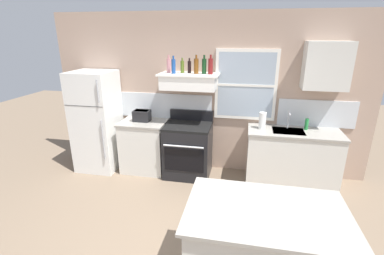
# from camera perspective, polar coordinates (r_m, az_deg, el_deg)

# --- Properties ---
(ground_plane) EXTENTS (16.00, 16.00, 0.00)m
(ground_plane) POSITION_cam_1_polar(r_m,az_deg,el_deg) (3.41, -3.44, -24.67)
(ground_plane) COLOR #7A6651
(back_wall) EXTENTS (5.40, 0.11, 2.70)m
(back_wall) POSITION_cam_1_polar(r_m,az_deg,el_deg) (4.76, 3.40, 6.76)
(back_wall) COLOR tan
(back_wall) RESTS_ON ground_plane
(refrigerator) EXTENTS (0.70, 0.72, 1.75)m
(refrigerator) POSITION_cam_1_polar(r_m,az_deg,el_deg) (5.16, -19.12, 1.22)
(refrigerator) COLOR white
(refrigerator) RESTS_ON ground_plane
(counter_left_of_stove) EXTENTS (0.79, 0.63, 0.91)m
(counter_left_of_stove) POSITION_cam_1_polar(r_m,az_deg,el_deg) (4.99, -9.75, -3.71)
(counter_left_of_stove) COLOR silver
(counter_left_of_stove) RESTS_ON ground_plane
(toaster) EXTENTS (0.30, 0.20, 0.19)m
(toaster) POSITION_cam_1_polar(r_m,az_deg,el_deg) (4.84, -10.35, 2.47)
(toaster) COLOR black
(toaster) RESTS_ON counter_left_of_stove
(stove_range) EXTENTS (0.76, 0.69, 1.09)m
(stove_range) POSITION_cam_1_polar(r_m,az_deg,el_deg) (4.74, -0.80, -4.58)
(stove_range) COLOR black
(stove_range) RESTS_ON ground_plane
(range_hood_shelf) EXTENTS (0.96, 0.52, 0.24)m
(range_hood_shelf) POSITION_cam_1_polar(r_m,az_deg,el_deg) (4.50, -0.61, 9.59)
(range_hood_shelf) COLOR white
(bottle_rose_pink) EXTENTS (0.07, 0.07, 0.28)m
(bottle_rose_pink) POSITION_cam_1_polar(r_m,az_deg,el_deg) (4.59, -4.83, 12.74)
(bottle_rose_pink) COLOR #C67F84
(bottle_rose_pink) RESTS_ON range_hood_shelf
(bottle_blue_liqueur) EXTENTS (0.07, 0.07, 0.28)m
(bottle_blue_liqueur) POSITION_cam_1_polar(r_m,az_deg,el_deg) (4.46, -3.84, 12.57)
(bottle_blue_liqueur) COLOR #1E478C
(bottle_blue_liqueur) RESTS_ON range_hood_shelf
(bottle_olive_oil_square) EXTENTS (0.06, 0.06, 0.24)m
(bottle_olive_oil_square) POSITION_cam_1_polar(r_m,az_deg,el_deg) (4.53, -2.01, 12.49)
(bottle_olive_oil_square) COLOR #4C601E
(bottle_olive_oil_square) RESTS_ON range_hood_shelf
(bottle_balsamic_dark) EXTENTS (0.06, 0.06, 0.24)m
(bottle_balsamic_dark) POSITION_cam_1_polar(r_m,az_deg,el_deg) (4.51, -0.55, 12.46)
(bottle_balsamic_dark) COLOR black
(bottle_balsamic_dark) RESTS_ON range_hood_shelf
(bottle_amber_wine) EXTENTS (0.07, 0.07, 0.29)m
(bottle_amber_wine) POSITION_cam_1_polar(r_m,az_deg,el_deg) (4.44, 0.89, 12.65)
(bottle_amber_wine) COLOR brown
(bottle_amber_wine) RESTS_ON range_hood_shelf
(bottle_dark_green_wine) EXTENTS (0.07, 0.07, 0.29)m
(bottle_dark_green_wine) POSITION_cam_1_polar(r_m,az_deg,el_deg) (4.43, 2.54, 12.61)
(bottle_dark_green_wine) COLOR #143819
(bottle_dark_green_wine) RESTS_ON range_hood_shelf
(bottle_red_label_wine) EXTENTS (0.07, 0.07, 0.30)m
(bottle_red_label_wine) POSITION_cam_1_polar(r_m,az_deg,el_deg) (4.39, 3.86, 12.58)
(bottle_red_label_wine) COLOR maroon
(bottle_red_label_wine) RESTS_ON range_hood_shelf
(counter_right_with_sink) EXTENTS (1.43, 0.63, 0.91)m
(counter_right_with_sink) POSITION_cam_1_polar(r_m,az_deg,el_deg) (4.75, 19.90, -5.81)
(counter_right_with_sink) COLOR silver
(counter_right_with_sink) RESTS_ON ground_plane
(sink_faucet) EXTENTS (0.03, 0.17, 0.28)m
(sink_faucet) POSITION_cam_1_polar(r_m,az_deg,el_deg) (4.61, 19.38, 1.86)
(sink_faucet) COLOR silver
(sink_faucet) RESTS_ON counter_right_with_sink
(paper_towel_roll) EXTENTS (0.11, 0.11, 0.27)m
(paper_towel_roll) POSITION_cam_1_polar(r_m,az_deg,el_deg) (4.49, 14.37, 1.37)
(paper_towel_roll) COLOR white
(paper_towel_roll) RESTS_ON counter_right_with_sink
(dish_soap_bottle) EXTENTS (0.06, 0.06, 0.18)m
(dish_soap_bottle) POSITION_cam_1_polar(r_m,az_deg,el_deg) (4.69, 22.64, 0.64)
(dish_soap_bottle) COLOR #268C3F
(dish_soap_bottle) RESTS_ON counter_right_with_sink
(kitchen_island) EXTENTS (1.40, 0.90, 0.91)m
(kitchen_island) POSITION_cam_1_polar(r_m,az_deg,el_deg) (2.84, 14.42, -23.72)
(kitchen_island) COLOR silver
(kitchen_island) RESTS_ON ground_plane
(upper_cabinet_right) EXTENTS (0.64, 0.32, 0.70)m
(upper_cabinet_right) POSITION_cam_1_polar(r_m,az_deg,el_deg) (4.59, 26.10, 11.39)
(upper_cabinet_right) COLOR silver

